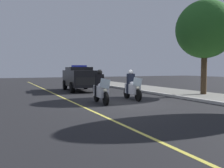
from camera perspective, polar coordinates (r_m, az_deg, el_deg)
ground_plane at (r=12.43m, az=2.79°, el=-4.52°), size 80.00×80.00×0.00m
curb_strip at (r=14.71m, az=16.83°, el=-3.11°), size 48.00×0.24×0.15m
sidewalk_strip at (r=16.04m, az=21.91°, el=-2.77°), size 48.00×3.60×0.10m
lane_stripe_center at (r=11.56m, az=-7.34°, el=-5.13°), size 48.00×0.12×0.01m
police_motorcycle_lead_left at (r=12.26m, az=-2.67°, el=-1.34°), size 2.14×0.62×1.72m
police_motorcycle_lead_right at (r=13.77m, az=4.78°, el=-0.81°), size 2.14×0.62×1.72m
police_suv at (r=19.54m, az=-7.69°, el=1.53°), size 5.03×2.36×2.05m
tree_mid_block at (r=17.10m, az=21.05°, el=11.87°), size 3.72×3.72×6.07m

